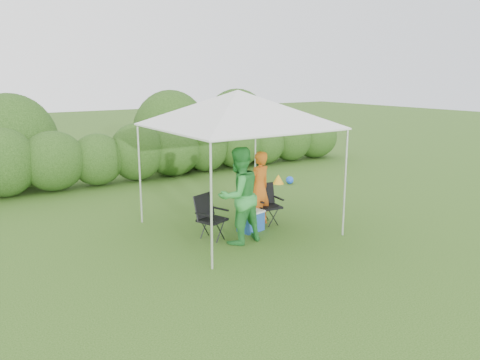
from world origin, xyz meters
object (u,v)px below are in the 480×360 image
canopy (238,109)px  cooler (251,221)px  chair_right (267,201)px  woman (239,196)px  man (259,188)px  chair_left (209,214)px

canopy → cooler: (0.13, -0.27, -2.25)m
canopy → chair_right: (0.73, -0.02, -1.98)m
chair_right → cooler: bearing=-150.3°
canopy → woman: (-0.44, -0.69, -1.55)m
canopy → man: bearing=-0.5°
canopy → woman: canopy is taller
woman → chair_right: bearing=-155.9°
man → cooler: size_ratio=2.81×
woman → canopy: bearing=-128.3°
chair_right → woman: (-1.17, -0.67, 0.43)m
woman → cooler: woman is taller
man → chair_left: bearing=-2.9°
canopy → chair_left: size_ratio=3.57×
chair_right → man: (-0.20, 0.01, 0.31)m
man → canopy: bearing=-11.0°
canopy → man: size_ratio=1.97×
cooler → chair_right: bearing=12.1°
man → woman: (-0.97, -0.69, 0.13)m
chair_right → woman: woman is taller
chair_right → woman: bearing=-143.3°
chair_left → woman: 0.75m
woman → cooler: size_ratio=3.26×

